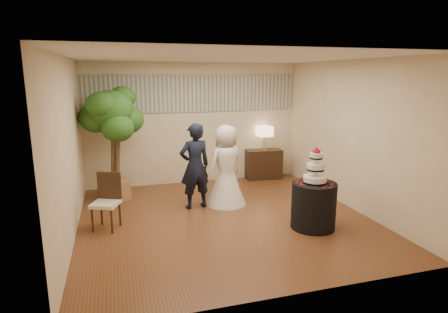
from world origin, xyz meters
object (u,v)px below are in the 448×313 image
object	(u,v)px
ficus_tree	(113,143)
table_lamp	(264,138)
groom	(195,166)
console	(264,164)
cake_table	(313,205)
wedding_cake	(316,165)
side_chair	(105,202)
bride	(226,165)

from	to	relation	value
ficus_tree	table_lamp	bearing A→B (deg)	9.29
groom	console	bearing A→B (deg)	-152.54
cake_table	console	bearing A→B (deg)	83.21
wedding_cake	groom	bearing A→B (deg)	138.07
groom	side_chair	xyz separation A→B (m)	(-1.64, -0.60, -0.36)
wedding_cake	table_lamp	distance (m)	3.10
console	table_lamp	xyz separation A→B (m)	(0.00, 0.00, 0.65)
wedding_cake	console	distance (m)	3.18
side_chair	ficus_tree	bearing A→B (deg)	108.09
bride	side_chair	size ratio (longest dim) A/B	1.70
table_lamp	side_chair	size ratio (longest dim) A/B	0.62
wedding_cake	console	world-z (taller)	wedding_cake
groom	table_lamp	distance (m)	2.59
table_lamp	console	bearing A→B (deg)	0.00
bride	wedding_cake	distance (m)	1.90
bride	wedding_cake	xyz separation A→B (m)	(1.06, -1.55, 0.28)
console	ficus_tree	world-z (taller)	ficus_tree
groom	bride	xyz separation A→B (m)	(0.63, 0.03, -0.03)
side_chair	console	bearing A→B (deg)	54.39
ficus_tree	side_chair	size ratio (longest dim) A/B	2.52
groom	cake_table	bearing A→B (deg)	128.30
bride	cake_table	distance (m)	1.92
cake_table	table_lamp	xyz separation A→B (m)	(0.37, 3.08, 0.62)
console	ficus_tree	size ratio (longest dim) A/B	0.37
bride	ficus_tree	xyz separation A→B (m)	(-2.11, 0.95, 0.38)
console	side_chair	distance (m)	4.28
groom	ficus_tree	bearing A→B (deg)	-43.47
table_lamp	ficus_tree	distance (m)	3.58
groom	console	xyz separation A→B (m)	(2.05, 1.56, -0.46)
groom	table_lamp	bearing A→B (deg)	-152.54
side_chair	groom	bearing A→B (deg)	44.13
bride	wedding_cake	size ratio (longest dim) A/B	2.68
cake_table	ficus_tree	size ratio (longest dim) A/B	0.33
cake_table	console	xyz separation A→B (m)	(0.37, 3.08, -0.03)
cake_table	console	distance (m)	3.10
wedding_cake	console	xyz separation A→B (m)	(0.37, 3.08, -0.71)
bride	console	world-z (taller)	bride
console	side_chair	bearing A→B (deg)	-145.42
table_lamp	bride	bearing A→B (deg)	-132.95
groom	ficus_tree	world-z (taller)	ficus_tree
wedding_cake	table_lamp	world-z (taller)	wedding_cake
table_lamp	side_chair	world-z (taller)	table_lamp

